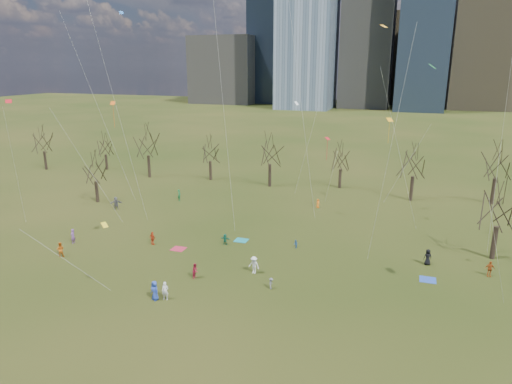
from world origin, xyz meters
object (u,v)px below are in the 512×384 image
(person_0, at_px, (155,291))
(person_4, at_px, (153,238))
(blanket_teal, at_px, (241,240))
(blanket_navy, at_px, (428,280))
(person_2, at_px, (195,271))
(person_1, at_px, (165,291))
(blanket_crimson, at_px, (178,249))

(person_0, height_order, person_4, person_0)
(blanket_teal, height_order, blanket_navy, same)
(person_0, height_order, person_2, person_0)
(person_1, xyz_separation_m, person_2, (0.67, 4.93, -0.07))
(blanket_navy, xyz_separation_m, person_1, (-23.14, -12.13, 0.86))
(blanket_crimson, xyz_separation_m, person_4, (-3.57, 0.21, 0.80))
(blanket_teal, height_order, person_0, person_0)
(blanket_crimson, height_order, person_0, person_0)
(blanket_navy, distance_m, person_2, 23.61)
(blanket_navy, bearing_deg, person_2, -162.23)
(blanket_teal, xyz_separation_m, person_0, (-2.33, -16.42, 0.92))
(blanket_crimson, xyz_separation_m, person_0, (3.74, -11.45, 0.92))
(person_4, bearing_deg, blanket_crimson, -168.68)
(person_0, relative_size, person_1, 1.08)
(blanket_teal, height_order, person_2, person_2)
(blanket_crimson, distance_m, person_0, 12.08)
(person_0, relative_size, person_4, 1.15)
(blanket_teal, distance_m, blanket_navy, 22.04)
(blanket_navy, distance_m, person_4, 31.35)
(blanket_navy, relative_size, person_1, 0.92)
(blanket_teal, bearing_deg, person_0, -98.08)
(person_0, height_order, person_1, person_0)
(blanket_crimson, bearing_deg, blanket_teal, 39.30)
(blanket_teal, xyz_separation_m, person_2, (-0.78, -11.12, 0.78))
(blanket_crimson, distance_m, person_2, 8.15)
(person_2, bearing_deg, blanket_crimson, 40.84)
(blanket_teal, relative_size, person_0, 0.85)
(blanket_crimson, distance_m, person_4, 3.67)
(blanket_teal, distance_m, person_1, 16.14)
(person_2, bearing_deg, blanket_navy, -72.06)
(person_0, bearing_deg, person_4, 144.00)
(person_4, bearing_deg, person_1, 140.67)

